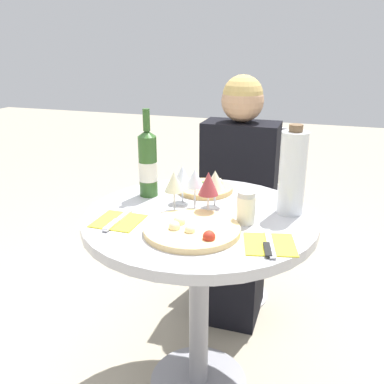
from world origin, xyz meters
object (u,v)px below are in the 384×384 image
at_px(dining_table, 199,252).
at_px(seated_diner, 236,208).
at_px(pizza_large, 192,229).
at_px(tall_carafe, 292,172).
at_px(chair_behind_diner, 241,217).
at_px(wine_bottle, 148,164).

bearing_deg(dining_table, seated_diner, 89.65).
distance_m(pizza_large, tall_carafe, 0.41).
distance_m(dining_table, tall_carafe, 0.43).
xyz_separation_m(seated_diner, pizza_large, (0.02, -0.77, 0.22)).
distance_m(seated_diner, pizza_large, 0.80).
relative_size(chair_behind_diner, pizza_large, 2.94).
bearing_deg(tall_carafe, pizza_large, -135.83).
distance_m(wine_bottle, tall_carafe, 0.54).
height_order(seated_diner, wine_bottle, seated_diner).
height_order(chair_behind_diner, seated_diner, seated_diner).
bearing_deg(tall_carafe, wine_bottle, 178.87).
distance_m(dining_table, pizza_large, 0.22).
bearing_deg(tall_carafe, dining_table, -158.79).
bearing_deg(wine_bottle, tall_carafe, -1.13).
relative_size(wine_bottle, tall_carafe, 1.08).
height_order(seated_diner, pizza_large, seated_diner).
xyz_separation_m(dining_table, wine_bottle, (-0.25, 0.13, 0.27)).
bearing_deg(tall_carafe, seated_diner, 120.53).
bearing_deg(dining_table, tall_carafe, 21.21).
bearing_deg(dining_table, pizza_large, -82.21).
relative_size(seated_diner, tall_carafe, 3.75).
height_order(dining_table, seated_diner, seated_diner).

